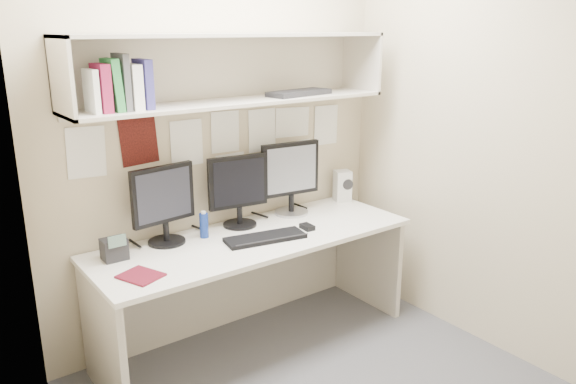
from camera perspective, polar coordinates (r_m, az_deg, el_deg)
wall_back at (r=3.57m, az=-6.71°, el=5.76°), size 2.40×0.02×2.60m
wall_front at (r=2.13m, az=21.28°, el=-2.51°), size 2.40×0.02×2.60m
wall_left at (r=2.22m, az=-20.75°, el=-1.76°), size 0.02×2.00×2.60m
wall_right at (r=3.64m, az=18.38°, el=5.25°), size 0.02×2.00×2.60m
desk at (r=3.58m, az=-3.37°, el=-9.92°), size 2.00×0.70×0.73m
overhead_hutch at (r=3.40m, az=-5.74°, el=12.40°), size 2.00×0.38×0.40m
pinned_papers at (r=3.58m, az=-6.64°, el=4.96°), size 1.92×0.01×0.48m
monitor_left at (r=3.33m, az=-12.52°, el=-0.95°), size 0.40×0.22×0.46m
monitor_center at (r=3.55m, az=-5.08°, el=0.42°), size 0.39×0.22×0.46m
monitor_right at (r=3.77m, az=0.26°, el=1.68°), size 0.42×0.23×0.49m
keyboard at (r=3.37m, az=-2.33°, el=-4.68°), size 0.51×0.26×0.02m
mouse at (r=3.54m, az=1.96°, el=-3.57°), size 0.07×0.10×0.03m
speaker at (r=4.11m, az=5.55°, el=0.64°), size 0.15×0.15×0.22m
blue_bottle at (r=3.42m, az=-8.54°, el=-3.34°), size 0.05×0.05×0.17m
maroon_notebook at (r=2.98m, az=-14.74°, el=-8.24°), size 0.23×0.25×0.01m
desk_phone at (r=3.22m, az=-17.23°, el=-5.54°), size 0.13×0.12×0.16m
book_stack at (r=3.02m, az=-16.75°, el=10.27°), size 0.31×0.18×0.29m
hutch_tray at (r=3.59m, az=1.14°, el=10.04°), size 0.46×0.23×0.03m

